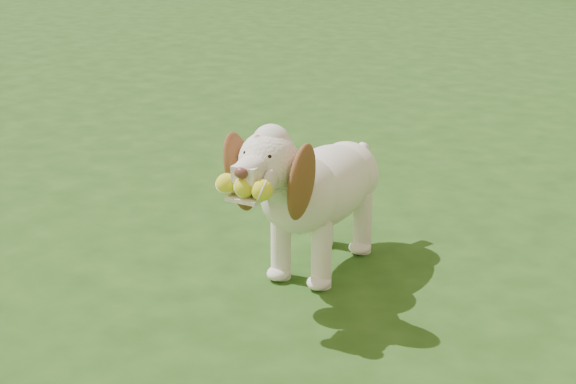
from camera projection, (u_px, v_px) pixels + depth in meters
The scene contains 2 objects.
ground at pixel (420, 238), 3.99m from camera, with size 80.00×80.00×0.00m, color #1E4012.
dog at pixel (314, 185), 3.52m from camera, with size 0.44×1.10×0.71m.
Camera 1 is at (1.64, -3.36, 1.53)m, focal length 55.00 mm.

